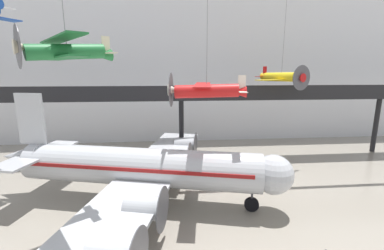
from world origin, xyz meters
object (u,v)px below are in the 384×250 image
at_px(suspended_plane_red_highwing, 207,90).
at_px(suspended_plane_green_biplane, 66,51).
at_px(airliner_silver_main, 139,167).
at_px(suspended_plane_yellow_lowwing, 281,77).

xyz_separation_m(suspended_plane_red_highwing, suspended_plane_green_biplane, (-9.47, -6.03, 2.87)).
xyz_separation_m(airliner_silver_main, suspended_plane_red_highwing, (6.30, -0.39, 7.16)).
relative_size(suspended_plane_red_highwing, suspended_plane_yellow_lowwing, 1.06).
bearing_deg(suspended_plane_red_highwing, suspended_plane_yellow_lowwing, -128.03).
bearing_deg(suspended_plane_green_biplane, airliner_silver_main, -150.74).
relative_size(suspended_plane_red_highwing, suspended_plane_green_biplane, 1.30).
bearing_deg(airliner_silver_main, suspended_plane_green_biplane, -102.32).
bearing_deg(suspended_plane_green_biplane, suspended_plane_yellow_lowwing, -175.45).
bearing_deg(suspended_plane_yellow_lowwing, airliner_silver_main, -82.39).
xyz_separation_m(suspended_plane_yellow_lowwing, suspended_plane_green_biplane, (-21.27, -17.26, 1.98)).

